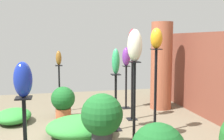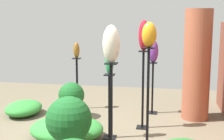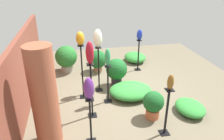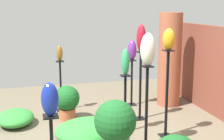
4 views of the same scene
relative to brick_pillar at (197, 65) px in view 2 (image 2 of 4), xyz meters
The scene contains 17 objects.
brick_pillar is the anchor object (origin of this frame).
pedestal_bronze 2.44m from the brick_pillar, 95.20° to the right, with size 0.20×0.20×1.07m.
pedestal_ivory 2.31m from the brick_pillar, 33.87° to the right, with size 0.20×0.20×1.31m.
pedestal_jade 1.96m from the brick_pillar, 48.58° to the right, with size 0.20×0.20×1.03m.
pedestal_ruby 1.24m from the brick_pillar, 53.20° to the right, with size 0.20×0.20×1.35m.
pedestal_violet 1.00m from the brick_pillar, 102.31° to the right, with size 0.20×0.20×1.03m.
pedestal_amber 1.82m from the brick_pillar, 26.41° to the right, with size 0.20×0.20×1.49m.
art_vase_bronze 2.39m from the brick_pillar, 95.20° to the right, with size 0.14×0.13×0.32m, color brown.
art_vase_ivory 2.34m from the brick_pillar, 33.87° to the right, with size 0.22×0.23×0.50m, color beige.
art_vase_jade 1.90m from the brick_pillar, 48.58° to the right, with size 0.14×0.14×0.45m, color #2D9356.
art_vase_ruby 1.30m from the brick_pillar, 53.20° to the right, with size 0.19×0.18×0.51m, color maroon.
art_vase_violet 0.86m from the brick_pillar, 102.31° to the right, with size 0.19×0.20×0.44m, color #6B2D8C.
art_vase_amber 1.90m from the brick_pillar, 26.41° to the right, with size 0.20×0.20×0.35m, color orange.
potted_plant_front_right 2.43m from the brick_pillar, 81.14° to the right, with size 0.49×0.49×0.68m.
potted_plant_mid_right 2.79m from the brick_pillar, 41.50° to the right, with size 0.62×0.62×0.86m.
foliage_bed_west 3.43m from the brick_pillar, 83.44° to the right, with size 0.84×0.68×0.27m, color #338C38.
foliage_bed_center 2.65m from the brick_pillar, 55.81° to the right, with size 0.99×1.17×0.33m, color #338C38.
Camera 2 is at (4.29, 1.17, 1.91)m, focal length 50.00 mm.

